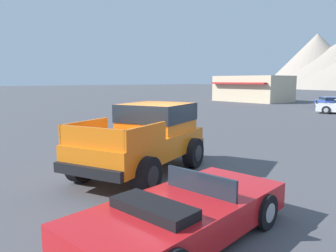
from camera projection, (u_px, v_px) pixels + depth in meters
The scene contains 5 objects.
ground_plane at pixel (159, 172), 9.60m from camera, with size 320.00×320.00×0.00m, color #4C4C51.
orange_pickup_truck at pixel (147, 134), 9.56m from camera, with size 3.56×5.08×1.98m.
red_convertible_car at pixel (183, 215), 5.51m from camera, with size 2.28×4.32×1.06m.
parked_car_blue at pixel (331, 102), 31.54m from camera, with size 4.28×4.49×1.10m.
storefront_building at pixel (253, 89), 42.04m from camera, with size 8.75×6.45×3.24m.
Camera 1 is at (7.25, -5.86, 2.67)m, focal length 35.00 mm.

